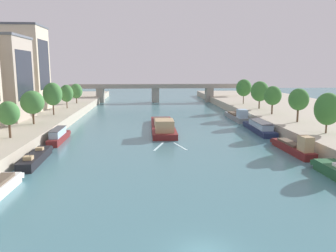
{
  "coord_description": "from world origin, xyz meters",
  "views": [
    {
      "loc": [
        -4.01,
        -21.61,
        12.87
      ],
      "look_at": [
        0.0,
        37.16,
        2.8
      ],
      "focal_mm": 36.06,
      "sensor_mm": 36.0,
      "label": 1
    }
  ],
  "objects_px": {
    "tree_left_nearest": "(53,94)",
    "tree_right_end_of_row": "(328,109)",
    "tree_left_past_mid": "(8,113)",
    "tree_left_second": "(76,91)",
    "moored_boat_right_downstream": "(237,116)",
    "tree_left_end_of_row": "(32,102)",
    "tree_left_midway": "(66,93)",
    "moored_boat_left_second": "(59,136)",
    "tree_right_second": "(299,100)",
    "barge_midriver": "(163,126)",
    "moored_boat_left_near": "(36,158)",
    "tree_right_midway": "(273,96)",
    "tree_right_by_lamp": "(260,91)",
    "moored_boat_right_gap_after": "(294,147)",
    "tree_right_third": "(244,88)",
    "bridge_far": "(155,91)",
    "moored_boat_right_far": "(259,127)"
  },
  "relations": [
    {
      "from": "tree_left_end_of_row",
      "to": "tree_right_midway",
      "type": "bearing_deg",
      "value": 11.94
    },
    {
      "from": "moored_boat_left_near",
      "to": "moored_boat_left_second",
      "type": "height_order",
      "value": "moored_boat_left_second"
    },
    {
      "from": "moored_boat_right_downstream",
      "to": "moored_boat_right_gap_after",
      "type": "bearing_deg",
      "value": -90.92
    },
    {
      "from": "tree_left_nearest",
      "to": "moored_boat_right_downstream",
      "type": "bearing_deg",
      "value": 5.18
    },
    {
      "from": "moored_boat_right_downstream",
      "to": "tree_left_midway",
      "type": "distance_m",
      "value": 45.79
    },
    {
      "from": "tree_left_past_mid",
      "to": "tree_right_third",
      "type": "relative_size",
      "value": 0.77
    },
    {
      "from": "tree_right_second",
      "to": "tree_right_by_lamp",
      "type": "bearing_deg",
      "value": 90.08
    },
    {
      "from": "moored_boat_right_far",
      "to": "tree_right_end_of_row",
      "type": "height_order",
      "value": "tree_right_end_of_row"
    },
    {
      "from": "tree_left_second",
      "to": "tree_right_midway",
      "type": "distance_m",
      "value": 58.52
    },
    {
      "from": "moored_boat_right_far",
      "to": "bridge_far",
      "type": "distance_m",
      "value": 66.86
    },
    {
      "from": "moored_boat_left_near",
      "to": "tree_left_midway",
      "type": "xyz_separation_m",
      "value": [
        -5.89,
        46.07,
        5.61
      ]
    },
    {
      "from": "barge_midriver",
      "to": "tree_left_past_mid",
      "type": "relative_size",
      "value": 4.28
    },
    {
      "from": "tree_right_midway",
      "to": "moored_boat_right_downstream",
      "type": "bearing_deg",
      "value": 136.49
    },
    {
      "from": "tree_left_nearest",
      "to": "tree_right_midway",
      "type": "relative_size",
      "value": 1.13
    },
    {
      "from": "moored_boat_left_near",
      "to": "moored_boat_right_gap_after",
      "type": "xyz_separation_m",
      "value": [
        38.06,
        2.4,
        0.33
      ]
    },
    {
      "from": "tree_right_third",
      "to": "bridge_far",
      "type": "relative_size",
      "value": 0.11
    },
    {
      "from": "moored_boat_right_downstream",
      "to": "tree_right_end_of_row",
      "type": "bearing_deg",
      "value": -77.36
    },
    {
      "from": "moored_boat_left_near",
      "to": "bridge_far",
      "type": "bearing_deg",
      "value": 77.06
    },
    {
      "from": "tree_left_nearest",
      "to": "tree_right_end_of_row",
      "type": "distance_m",
      "value": 57.51
    },
    {
      "from": "barge_midriver",
      "to": "tree_right_third",
      "type": "distance_m",
      "value": 41.0
    },
    {
      "from": "moored_boat_right_far",
      "to": "tree_left_second",
      "type": "distance_m",
      "value": 59.49
    },
    {
      "from": "moored_boat_left_near",
      "to": "tree_left_past_mid",
      "type": "relative_size",
      "value": 2.02
    },
    {
      "from": "tree_left_midway",
      "to": "tree_left_nearest",
      "type": "bearing_deg",
      "value": -90.3
    },
    {
      "from": "moored_boat_left_near",
      "to": "moored_boat_left_second",
      "type": "relative_size",
      "value": 1.03
    },
    {
      "from": "moored_boat_right_far",
      "to": "moored_boat_right_downstream",
      "type": "height_order",
      "value": "moored_boat_right_downstream"
    },
    {
      "from": "tree_left_midway",
      "to": "bridge_far",
      "type": "height_order",
      "value": "tree_left_midway"
    },
    {
      "from": "barge_midriver",
      "to": "moored_boat_left_near",
      "type": "relative_size",
      "value": 2.12
    },
    {
      "from": "tree_left_end_of_row",
      "to": "tree_right_third",
      "type": "height_order",
      "value": "tree_right_third"
    },
    {
      "from": "tree_right_end_of_row",
      "to": "tree_right_midway",
      "type": "xyz_separation_m",
      "value": [
        -0.2,
        23.81,
        0.32
      ]
    },
    {
      "from": "moored_boat_right_gap_after",
      "to": "tree_left_past_mid",
      "type": "height_order",
      "value": "tree_left_past_mid"
    },
    {
      "from": "tree_left_past_mid",
      "to": "tree_left_second",
      "type": "relative_size",
      "value": 0.95
    },
    {
      "from": "tree_right_by_lamp",
      "to": "moored_boat_right_gap_after",
      "type": "bearing_deg",
      "value": -101.23
    },
    {
      "from": "moored_boat_right_gap_after",
      "to": "moored_boat_right_far",
      "type": "height_order",
      "value": "moored_boat_right_gap_after"
    },
    {
      "from": "tree_right_midway",
      "to": "tree_right_third",
      "type": "height_order",
      "value": "tree_right_third"
    },
    {
      "from": "tree_left_end_of_row",
      "to": "tree_left_past_mid",
      "type": "bearing_deg",
      "value": -87.35
    },
    {
      "from": "moored_boat_left_second",
      "to": "tree_right_second",
      "type": "xyz_separation_m",
      "value": [
        46.04,
        5.19,
        5.73
      ]
    },
    {
      "from": "tree_left_second",
      "to": "moored_boat_right_gap_after",
      "type": "bearing_deg",
      "value": -52.25
    },
    {
      "from": "barge_midriver",
      "to": "tree_right_end_of_row",
      "type": "xyz_separation_m",
      "value": [
        26.4,
        -16.25,
        5.31
      ]
    },
    {
      "from": "tree_left_past_mid",
      "to": "tree_right_midway",
      "type": "bearing_deg",
      "value": 25.35
    },
    {
      "from": "tree_right_by_lamp",
      "to": "tree_left_midway",
      "type": "bearing_deg",
      "value": 175.1
    },
    {
      "from": "moored_boat_right_downstream",
      "to": "tree_left_end_of_row",
      "type": "height_order",
      "value": "tree_left_end_of_row"
    },
    {
      "from": "tree_left_end_of_row",
      "to": "tree_right_midway",
      "type": "xyz_separation_m",
      "value": [
        51.52,
        10.9,
        0.16
      ]
    },
    {
      "from": "tree_right_second",
      "to": "tree_right_midway",
      "type": "distance_m",
      "value": 11.94
    },
    {
      "from": "tree_right_second",
      "to": "bridge_far",
      "type": "bearing_deg",
      "value": 112.16
    },
    {
      "from": "moored_boat_left_second",
      "to": "tree_right_second",
      "type": "distance_m",
      "value": 46.69
    },
    {
      "from": "barge_midriver",
      "to": "tree_right_third",
      "type": "height_order",
      "value": "tree_right_third"
    },
    {
      "from": "tree_right_end_of_row",
      "to": "tree_right_second",
      "type": "bearing_deg",
      "value": 87.39
    },
    {
      "from": "tree_right_second",
      "to": "tree_left_end_of_row",
      "type": "bearing_deg",
      "value": 178.88
    },
    {
      "from": "tree_left_midway",
      "to": "tree_right_second",
      "type": "height_order",
      "value": "tree_right_second"
    },
    {
      "from": "moored_boat_right_gap_after",
      "to": "tree_right_by_lamp",
      "type": "height_order",
      "value": "tree_right_by_lamp"
    }
  ]
}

